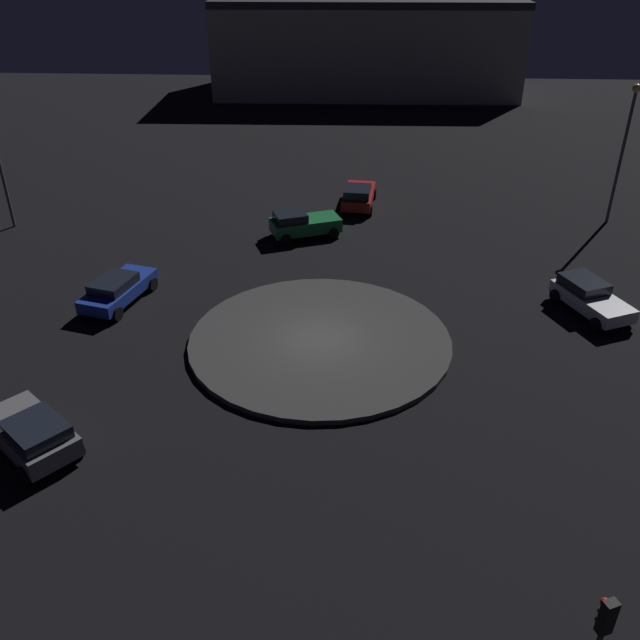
# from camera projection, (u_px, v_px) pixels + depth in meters

# --- Properties ---
(ground_plane) EXTENTS (118.36, 118.36, 0.00)m
(ground_plane) POSITION_uv_depth(u_px,v_px,m) (320.00, 343.00, 29.27)
(ground_plane) COLOR black
(roundabout_island) EXTENTS (11.29, 11.29, 0.24)m
(roundabout_island) POSITION_uv_depth(u_px,v_px,m) (320.00, 340.00, 29.20)
(roundabout_island) COLOR #383838
(roundabout_island) RESTS_ON ground_plane
(car_green) EXTENTS (4.28, 3.07, 1.52)m
(car_green) POSITION_uv_depth(u_px,v_px,m) (303.00, 224.00, 38.85)
(car_green) COLOR #1E7238
(car_green) RESTS_ON ground_plane
(car_grey) EXTENTS (4.15, 3.93, 1.47)m
(car_grey) POSITION_uv_depth(u_px,v_px,m) (31.00, 433.00, 22.88)
(car_grey) COLOR slate
(car_grey) RESTS_ON ground_plane
(car_red) EXTENTS (2.36, 4.39, 1.51)m
(car_red) POSITION_uv_depth(u_px,v_px,m) (358.00, 195.00, 42.90)
(car_red) COLOR red
(car_red) RESTS_ON ground_plane
(car_white) EXTENTS (3.22, 4.33, 1.42)m
(car_white) POSITION_uv_depth(u_px,v_px,m) (590.00, 297.00, 31.29)
(car_white) COLOR white
(car_white) RESTS_ON ground_plane
(car_blue) EXTENTS (2.88, 4.61, 1.37)m
(car_blue) POSITION_uv_depth(u_px,v_px,m) (117.00, 289.00, 32.01)
(car_blue) COLOR #1E38A5
(car_blue) RESTS_ON ground_plane
(traffic_light_northwest) EXTENTS (0.36, 0.39, 4.04)m
(traffic_light_northwest) POSITION_uv_depth(u_px,v_px,m) (599.00, 638.00, 14.00)
(traffic_light_northwest) COLOR #2D2D2D
(traffic_light_northwest) RESTS_ON ground_plane
(streetlamp_southwest) EXTENTS (0.48, 0.48, 8.09)m
(streetlamp_southwest) POSITION_uv_depth(u_px,v_px,m) (625.00, 139.00, 38.53)
(streetlamp_southwest) COLOR #4C4C51
(streetlamp_southwest) RESTS_ON ground_plane
(store_building) EXTENTS (31.20, 13.85, 9.33)m
(store_building) POSITION_uv_depth(u_px,v_px,m) (366.00, 45.00, 71.19)
(store_building) COLOR #ADA893
(store_building) RESTS_ON ground_plane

